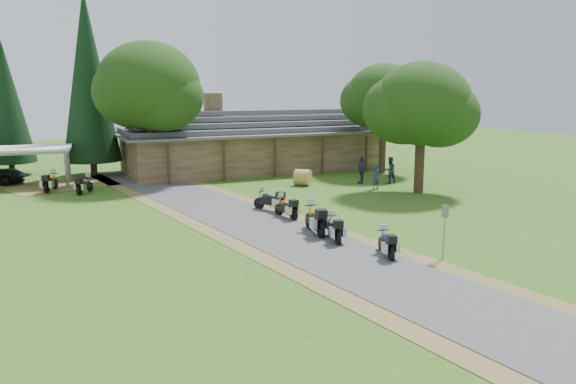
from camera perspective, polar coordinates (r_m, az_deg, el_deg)
name	(u,v)px	position (r m, az deg, el deg)	size (l,w,h in m)	color
ground	(333,256)	(22.42, 4.57, -6.50)	(120.00, 120.00, 0.00)	#325718
driveway	(280,234)	(25.65, -0.80, -4.29)	(46.00, 46.00, 0.00)	#424244
lodge	(253,140)	(45.96, -3.57, 5.32)	(21.40, 9.40, 4.90)	brown
carport	(25,167)	(42.28, -25.16, 2.35)	(6.03, 4.02, 2.61)	white
motorcycle_row_a	(386,242)	(22.54, 9.97, -5.02)	(1.67, 0.55, 1.15)	navy
motorcycle_row_b	(334,227)	(24.48, 4.72, -3.57)	(1.79, 0.58, 1.22)	#979A9E
motorcycle_row_c	(315,218)	(25.60, 2.75, -2.64)	(2.14, 0.70, 1.47)	#CA9C08
motorcycle_row_d	(286,206)	(28.70, -0.19, -1.48)	(1.74, 0.57, 1.19)	#BA3B02
motorcycle_row_e	(270,200)	(30.37, -1.88, -0.77)	(1.83, 0.60, 1.25)	black
motorcycle_carport_a	(51,181)	(39.30, -22.97, 1.02)	(1.94, 0.63, 1.33)	#F0A800
motorcycle_carport_b	(85,184)	(37.75, -19.96, 0.76)	(1.72, 0.56, 1.18)	slate
person_a	(376,174)	(37.35, 8.91, 1.78)	(0.56, 0.40, 1.97)	navy
person_b	(390,168)	(39.96, 10.31, 2.44)	(0.62, 0.44, 2.17)	navy
person_c	(361,168)	(39.57, 7.47, 2.47)	(0.63, 0.45, 2.21)	navy
hay_bale	(303,177)	(38.38, 1.51, 1.49)	(1.12, 1.12, 1.03)	olive
sign_post	(444,232)	(22.51, 15.58, -3.92)	(0.39, 0.07, 2.17)	gray
oak_lodge_left	(149,105)	(40.44, -13.92, 8.62)	(7.09, 7.09, 10.92)	black
oak_lodge_right	(384,111)	(44.43, 9.69, 8.13)	(5.81, 5.81, 9.71)	black
oak_driveway	(421,121)	(36.34, 13.38, 7.02)	(6.13, 6.13, 9.07)	black
cedar_near	(89,84)	(44.98, -19.60, 10.29)	(4.26, 4.26, 13.77)	black
cedar_far	(7,109)	(47.67, -26.68, 7.57)	(3.78, 3.78, 10.11)	black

